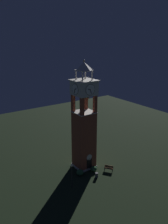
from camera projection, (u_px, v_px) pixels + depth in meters
ground at (84, 166)px, 43.36m from camera, size 80.00×80.00×0.00m
clock_tower at (84, 126)px, 40.93m from camera, size 3.85×3.85×19.31m
park_bench at (109, 168)px, 41.77m from camera, size 1.27×1.57×0.95m
lamp_post at (72, 172)px, 36.28m from camera, size 0.36×0.36×4.14m
trash_bin at (97, 175)px, 39.81m from camera, size 0.52×0.52×0.80m
shrub_near_entry at (80, 172)px, 40.32m from camera, size 1.21×1.21×1.06m
shrub_left_of_tower at (94, 169)px, 41.61m from camera, size 1.16×1.16×0.90m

